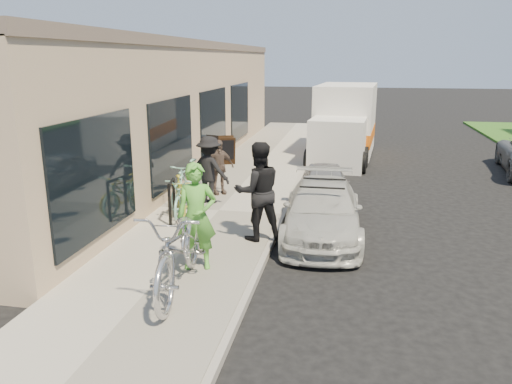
{
  "coord_description": "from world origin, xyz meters",
  "views": [
    {
      "loc": [
        1.03,
        -8.11,
        3.69
      ],
      "look_at": [
        -0.81,
        1.53,
        1.05
      ],
      "focal_mm": 35.0,
      "sensor_mm": 36.0,
      "label": 1
    }
  ],
  "objects_px": {
    "bike_rack": "(172,197)",
    "cruiser_bike_c": "(180,196)",
    "sedan_white": "(322,210)",
    "woman_rider": "(197,217)",
    "tandem_bike": "(180,248)",
    "bystander_b": "(218,167)",
    "man_standing": "(258,191)",
    "cruiser_bike_b": "(184,195)",
    "moving_truck": "(344,126)",
    "cruiser_bike_a": "(188,184)",
    "sedan_silver": "(325,184)",
    "bystander_a": "(209,170)",
    "sandwich_board": "(226,150)"
  },
  "relations": [
    {
      "from": "bike_rack",
      "to": "cruiser_bike_c",
      "type": "height_order",
      "value": "bike_rack"
    },
    {
      "from": "sedan_white",
      "to": "woman_rider",
      "type": "relative_size",
      "value": 2.16
    },
    {
      "from": "sedan_white",
      "to": "tandem_bike",
      "type": "relative_size",
      "value": 1.51
    },
    {
      "from": "tandem_bike",
      "to": "bystander_b",
      "type": "height_order",
      "value": "bystander_b"
    },
    {
      "from": "man_standing",
      "to": "cruiser_bike_b",
      "type": "bearing_deg",
      "value": -57.16
    },
    {
      "from": "man_standing",
      "to": "bike_rack",
      "type": "bearing_deg",
      "value": -43.65
    },
    {
      "from": "moving_truck",
      "to": "bystander_b",
      "type": "height_order",
      "value": "moving_truck"
    },
    {
      "from": "bike_rack",
      "to": "bystander_b",
      "type": "xyz_separation_m",
      "value": [
        0.4,
        2.49,
        0.17
      ]
    },
    {
      "from": "sedan_white",
      "to": "woman_rider",
      "type": "xyz_separation_m",
      "value": [
        -2.0,
        -2.43,
        0.51
      ]
    },
    {
      "from": "moving_truck",
      "to": "cruiser_bike_a",
      "type": "relative_size",
      "value": 3.04
    },
    {
      "from": "bystander_b",
      "to": "cruiser_bike_a",
      "type": "bearing_deg",
      "value": -143.63
    },
    {
      "from": "moving_truck",
      "to": "woman_rider",
      "type": "xyz_separation_m",
      "value": [
        -2.26,
        -11.47,
        -0.13
      ]
    },
    {
      "from": "tandem_bike",
      "to": "cruiser_bike_b",
      "type": "distance_m",
      "value": 3.94
    },
    {
      "from": "bike_rack",
      "to": "sedan_silver",
      "type": "distance_m",
      "value": 4.14
    },
    {
      "from": "sedan_silver",
      "to": "tandem_bike",
      "type": "height_order",
      "value": "tandem_bike"
    },
    {
      "from": "woman_rider",
      "to": "man_standing",
      "type": "relative_size",
      "value": 0.94
    },
    {
      "from": "cruiser_bike_c",
      "to": "bystander_b",
      "type": "distance_m",
      "value": 2.05
    },
    {
      "from": "bystander_a",
      "to": "sedan_white",
      "type": "bearing_deg",
      "value": 171.17
    },
    {
      "from": "sedan_silver",
      "to": "bystander_b",
      "type": "xyz_separation_m",
      "value": [
        -2.82,
        -0.1,
        0.37
      ]
    },
    {
      "from": "sandwich_board",
      "to": "bystander_b",
      "type": "height_order",
      "value": "bystander_b"
    },
    {
      "from": "man_standing",
      "to": "bystander_b",
      "type": "relative_size",
      "value": 1.35
    },
    {
      "from": "sedan_white",
      "to": "bystander_a",
      "type": "height_order",
      "value": "bystander_a"
    },
    {
      "from": "bike_rack",
      "to": "bystander_a",
      "type": "bearing_deg",
      "value": 76.13
    },
    {
      "from": "sedan_white",
      "to": "sandwich_board",
      "type": "bearing_deg",
      "value": 117.94
    },
    {
      "from": "bystander_b",
      "to": "tandem_bike",
      "type": "bearing_deg",
      "value": -114.97
    },
    {
      "from": "cruiser_bike_a",
      "to": "bystander_b",
      "type": "bearing_deg",
      "value": 77.12
    },
    {
      "from": "bike_rack",
      "to": "cruiser_bike_a",
      "type": "relative_size",
      "value": 0.5
    },
    {
      "from": "sedan_silver",
      "to": "moving_truck",
      "type": "xyz_separation_m",
      "value": [
        0.35,
        6.55,
        0.69
      ]
    },
    {
      "from": "moving_truck",
      "to": "cruiser_bike_b",
      "type": "relative_size",
      "value": 3.21
    },
    {
      "from": "sedan_silver",
      "to": "cruiser_bike_a",
      "type": "height_order",
      "value": "cruiser_bike_a"
    },
    {
      "from": "tandem_bike",
      "to": "woman_rider",
      "type": "distance_m",
      "value": 0.9
    },
    {
      "from": "cruiser_bike_b",
      "to": "bystander_a",
      "type": "xyz_separation_m",
      "value": [
        0.3,
        1.09,
        0.38
      ]
    },
    {
      "from": "bike_rack",
      "to": "sedan_silver",
      "type": "bearing_deg",
      "value": 38.66
    },
    {
      "from": "sedan_white",
      "to": "tandem_bike",
      "type": "bearing_deg",
      "value": -123.82
    },
    {
      "from": "sedan_silver",
      "to": "cruiser_bike_a",
      "type": "relative_size",
      "value": 1.62
    },
    {
      "from": "sedan_silver",
      "to": "bystander_a",
      "type": "bearing_deg",
      "value": -165.98
    },
    {
      "from": "sandwich_board",
      "to": "moving_truck",
      "type": "relative_size",
      "value": 0.17
    },
    {
      "from": "sandwich_board",
      "to": "bystander_a",
      "type": "height_order",
      "value": "bystander_a"
    },
    {
      "from": "sedan_silver",
      "to": "man_standing",
      "type": "height_order",
      "value": "man_standing"
    },
    {
      "from": "sedan_silver",
      "to": "cruiser_bike_b",
      "type": "height_order",
      "value": "cruiser_bike_b"
    },
    {
      "from": "cruiser_bike_a",
      "to": "bystander_b",
      "type": "relative_size",
      "value": 1.27
    },
    {
      "from": "tandem_bike",
      "to": "cruiser_bike_b",
      "type": "height_order",
      "value": "tandem_bike"
    },
    {
      "from": "bike_rack",
      "to": "woman_rider",
      "type": "distance_m",
      "value": 2.71
    },
    {
      "from": "woman_rider",
      "to": "cruiser_bike_c",
      "type": "xyz_separation_m",
      "value": [
        -1.29,
        2.83,
        -0.48
      ]
    },
    {
      "from": "sandwich_board",
      "to": "tandem_bike",
      "type": "bearing_deg",
      "value": -100.45
    },
    {
      "from": "sandwich_board",
      "to": "woman_rider",
      "type": "distance_m",
      "value": 8.81
    },
    {
      "from": "woman_rider",
      "to": "man_standing",
      "type": "height_order",
      "value": "man_standing"
    },
    {
      "from": "cruiser_bike_a",
      "to": "cruiser_bike_c",
      "type": "xyz_separation_m",
      "value": [
        0.06,
        -0.77,
        -0.11
      ]
    },
    {
      "from": "moving_truck",
      "to": "sedan_silver",
      "type": "bearing_deg",
      "value": -88.41
    },
    {
      "from": "cruiser_bike_b",
      "to": "woman_rider",
      "type": "bearing_deg",
      "value": -73.12
    }
  ]
}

